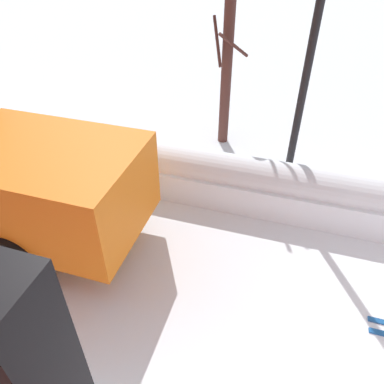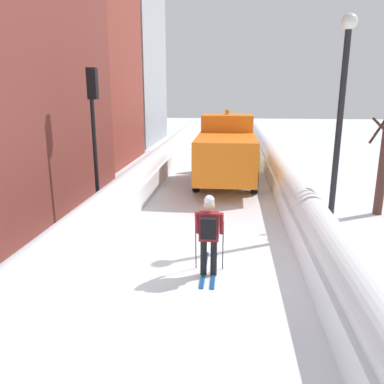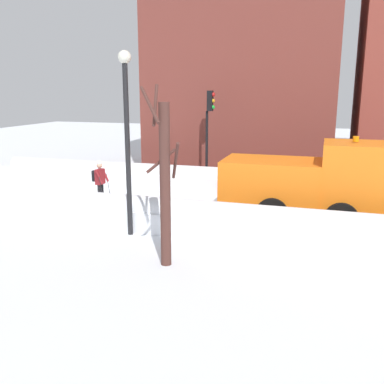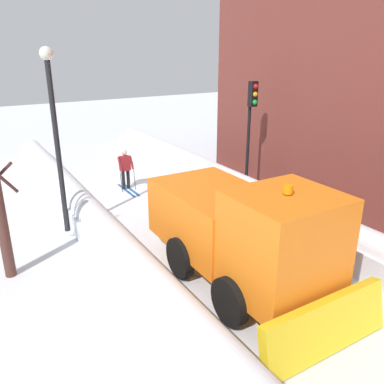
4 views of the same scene
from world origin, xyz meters
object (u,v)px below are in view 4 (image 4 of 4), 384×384
at_px(plow_truck, 243,232).
at_px(skier, 125,166).
at_px(traffic_light_pole, 251,119).
at_px(street_lamp, 55,122).

height_order(plow_truck, skier, plow_truck).
xyz_separation_m(skier, traffic_light_pole, (-3.68, 3.63, 2.19)).
distance_m(plow_truck, skier, 8.34).
bearing_deg(street_lamp, traffic_light_pole, 173.68).
relative_size(skier, traffic_light_pole, 0.40).
xyz_separation_m(plow_truck, traffic_light_pole, (-3.90, -4.70, 1.72)).
bearing_deg(street_lamp, plow_truck, 118.88).
bearing_deg(skier, traffic_light_pole, 135.39).
distance_m(skier, traffic_light_pole, 5.61).
relative_size(skier, street_lamp, 0.31).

